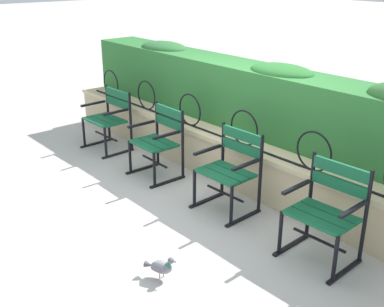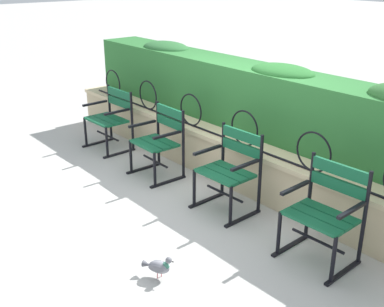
{
  "view_description": "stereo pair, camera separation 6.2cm",
  "coord_description": "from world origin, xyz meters",
  "px_view_note": "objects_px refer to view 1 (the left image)",
  "views": [
    {
      "loc": [
        3.72,
        -3.11,
        2.49
      ],
      "look_at": [
        0.0,
        0.06,
        0.55
      ],
      "focal_mm": 44.7,
      "sensor_mm": 36.0,
      "label": 1
    },
    {
      "loc": [
        3.76,
        -3.06,
        2.49
      ],
      "look_at": [
        0.0,
        0.06,
        0.55
      ],
      "focal_mm": 44.7,
      "sensor_mm": 36.0,
      "label": 2
    }
  ],
  "objects_px": {
    "park_chair_centre_left": "(159,140)",
    "park_chair_centre_right": "(231,168)",
    "park_chair_leftmost": "(109,117)",
    "pigeon_near_chairs": "(161,266)",
    "park_chair_rightmost": "(327,210)"
  },
  "relations": [
    {
      "from": "park_chair_centre_left",
      "to": "park_chair_centre_right",
      "type": "relative_size",
      "value": 0.99
    },
    {
      "from": "park_chair_centre_left",
      "to": "park_chair_leftmost",
      "type": "bearing_deg",
      "value": 178.66
    },
    {
      "from": "park_chair_centre_right",
      "to": "pigeon_near_chairs",
      "type": "height_order",
      "value": "park_chair_centre_right"
    },
    {
      "from": "park_chair_leftmost",
      "to": "park_chair_rightmost",
      "type": "bearing_deg",
      "value": 0.12
    },
    {
      "from": "park_chair_centre_left",
      "to": "park_chair_centre_right",
      "type": "height_order",
      "value": "park_chair_centre_right"
    },
    {
      "from": "park_chair_rightmost",
      "to": "park_chair_centre_right",
      "type": "bearing_deg",
      "value": 179.58
    },
    {
      "from": "park_chair_leftmost",
      "to": "park_chair_centre_left",
      "type": "distance_m",
      "value": 1.22
    },
    {
      "from": "pigeon_near_chairs",
      "to": "park_chair_centre_right",
      "type": "bearing_deg",
      "value": 111.45
    },
    {
      "from": "park_chair_centre_right",
      "to": "park_chair_leftmost",
      "type": "bearing_deg",
      "value": -179.62
    },
    {
      "from": "park_chair_leftmost",
      "to": "park_chair_rightmost",
      "type": "xyz_separation_m",
      "value": [
        3.64,
        0.01,
        0.01
      ]
    },
    {
      "from": "park_chair_centre_left",
      "to": "pigeon_near_chairs",
      "type": "bearing_deg",
      "value": -36.57
    },
    {
      "from": "park_chair_centre_left",
      "to": "pigeon_near_chairs",
      "type": "height_order",
      "value": "park_chair_centre_left"
    },
    {
      "from": "park_chair_leftmost",
      "to": "park_chair_centre_left",
      "type": "relative_size",
      "value": 0.98
    },
    {
      "from": "park_chair_leftmost",
      "to": "park_chair_centre_left",
      "type": "bearing_deg",
      "value": -1.34
    },
    {
      "from": "pigeon_near_chairs",
      "to": "park_chair_leftmost",
      "type": "bearing_deg",
      "value": 155.99
    }
  ]
}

